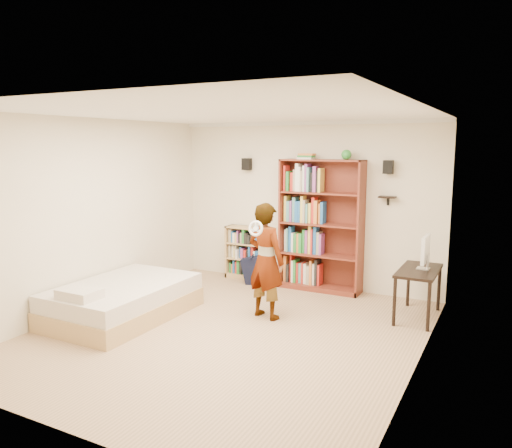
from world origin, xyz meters
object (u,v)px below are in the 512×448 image
at_px(daybed, 123,296).
at_px(person, 266,261).
at_px(computer_desk, 418,294).
at_px(low_bookshelf, 247,253).
at_px(tall_bookshelf, 321,226).

bearing_deg(daybed, person, 27.14).
relative_size(daybed, person, 1.26).
distance_m(daybed, person, 2.01).
bearing_deg(computer_desk, low_bookshelf, 166.97).
xyz_separation_m(daybed, person, (1.73, 0.89, 0.49)).
height_order(tall_bookshelf, person, tall_bookshelf).
bearing_deg(low_bookshelf, computer_desk, -13.03).
xyz_separation_m(low_bookshelf, daybed, (-0.55, -2.52, -0.17)).
height_order(low_bookshelf, person, person).
relative_size(computer_desk, daybed, 0.50).
height_order(daybed, person, person).
height_order(low_bookshelf, computer_desk, low_bookshelf).
bearing_deg(tall_bookshelf, computer_desk, -21.40).
relative_size(tall_bookshelf, low_bookshelf, 2.29).
bearing_deg(tall_bookshelf, person, -97.03).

